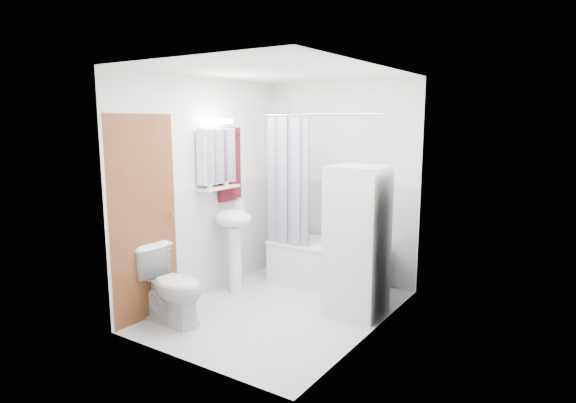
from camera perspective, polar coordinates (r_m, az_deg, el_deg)
The scene contains 20 objects.
floor at distance 5.10m, azimuth -0.95°, elevation -12.73°, with size 2.60×2.60×0.00m, color silver.
room_walls at distance 4.74m, azimuth -1.00°, elevation 4.14°, with size 2.60×2.60×2.60m.
wainscot at distance 5.14m, azimuth 0.88°, elevation -5.49°, with size 1.98×2.58×2.58m.
door at distance 5.01m, azimuth -13.61°, elevation -1.46°, with size 0.05×2.00×2.00m.
bathtub at distance 5.72m, azimuth 4.69°, elevation -7.25°, with size 1.34×0.64×0.52m.
tub_spout at distance 5.79m, azimuth 8.07°, elevation -1.48°, with size 0.04×0.04×0.12m, color silver.
curtain_rod at distance 5.25m, azimuth 3.57°, elevation 10.26°, with size 0.02×0.02×1.52m, color silver.
shower_curtain at distance 5.50m, azimuth -0.01°, elevation 2.41°, with size 0.55×0.02×1.45m.
sink at distance 5.46m, azimuth -6.44°, elevation -3.52°, with size 0.44×0.37×1.04m.
medicine_cabinet at distance 5.37m, azimuth -8.44°, elevation 5.52°, with size 0.13×0.50×0.71m.
shelf at distance 5.40m, azimuth -8.23°, elevation 1.64°, with size 0.18×0.54×0.03m, color silver.
shower_caddy at distance 5.71m, azimuth 8.56°, elevation 1.56°, with size 0.22×0.06×0.02m, color silver.
towel at distance 5.59m, azimuth -6.96°, elevation 4.53°, with size 0.07×0.35×0.85m.
washer_dryer at distance 4.85m, azimuth 8.18°, elevation -4.64°, with size 0.56×0.55×1.50m.
toilet at distance 4.84m, azimuth -13.67°, elevation -9.63°, with size 0.42×0.75×0.73m, color white.
soap_pump at distance 5.43m, azimuth -5.69°, elevation -0.93°, with size 0.08×0.17×0.08m, color gray.
shelf_bottle at distance 5.28m, azimuth -9.32°, elevation 1.96°, with size 0.07×0.18×0.07m, color gray.
shelf_cup at distance 5.48m, azimuth -7.41°, elevation 2.44°, with size 0.10×0.09×0.10m, color gray.
shampoo_a at distance 5.68m, azimuth 9.03°, elevation 2.28°, with size 0.13×0.17×0.13m, color gray.
shampoo_b at distance 5.63m, azimuth 10.14°, elevation 1.93°, with size 0.08×0.21×0.08m, color #2A2AA8.
Camera 1 is at (2.66, -3.90, 1.94)m, focal length 30.00 mm.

